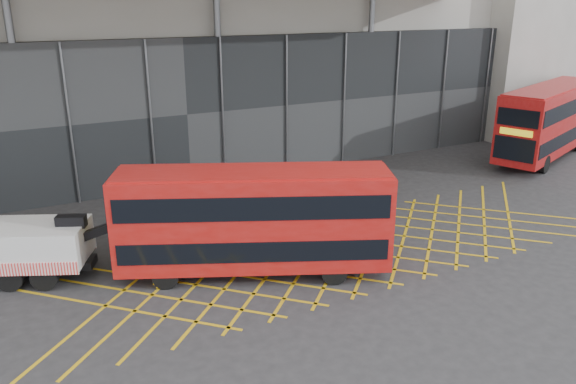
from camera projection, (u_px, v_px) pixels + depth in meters
ground_plane at (236, 275)px, 21.17m from camera, size 120.00×120.00×0.00m
road_markings at (343, 250)px, 23.28m from camera, size 26.36×7.16×0.01m
construction_building at (145, 15)px, 34.51m from camera, size 55.00×23.97×18.00m
bus_towed at (253, 218)px, 20.61m from camera, size 10.04×6.26×4.08m
bus_second at (550, 118)px, 36.21m from camera, size 11.71×6.54×4.70m
worker at (155, 266)px, 20.14m from camera, size 0.48×0.65×1.60m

